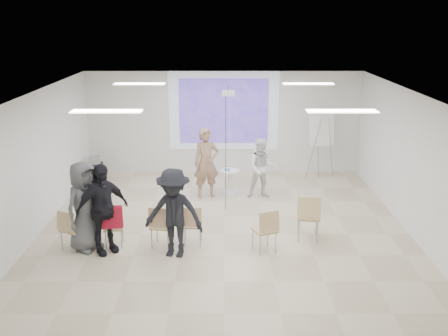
{
  "coord_description": "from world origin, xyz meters",
  "views": [
    {
      "loc": [
        -0.02,
        -9.87,
        4.54
      ],
      "look_at": [
        0.0,
        0.8,
        1.25
      ],
      "focal_mm": 40.0,
      "sensor_mm": 36.0,
      "label": 1
    }
  ],
  "objects_px": {
    "chair_far_left": "(70,227)",
    "laptop": "(162,224)",
    "audience_outer": "(84,201)",
    "player_left": "(206,159)",
    "pedestal_table": "(230,180)",
    "chair_left_mid": "(113,225)",
    "chair_right_inner": "(266,227)",
    "player_right": "(262,165)",
    "audience_left": "(102,203)",
    "audience_mid": "(174,207)",
    "chair_left_inner": "(161,224)",
    "av_cart": "(95,169)",
    "flipchart_easel": "(322,129)",
    "chair_center": "(192,222)",
    "chair_right_far": "(309,214)"
  },
  "relations": [
    {
      "from": "chair_left_inner",
      "to": "pedestal_table",
      "type": "bearing_deg",
      "value": 76.66
    },
    {
      "from": "pedestal_table",
      "to": "audience_outer",
      "type": "height_order",
      "value": "audience_outer"
    },
    {
      "from": "chair_right_inner",
      "to": "audience_mid",
      "type": "xyz_separation_m",
      "value": [
        -1.8,
        -0.12,
        0.47
      ]
    },
    {
      "from": "chair_right_inner",
      "to": "av_cart",
      "type": "relative_size",
      "value": 1.34
    },
    {
      "from": "chair_left_inner",
      "to": "audience_left",
      "type": "bearing_deg",
      "value": -159.86
    },
    {
      "from": "laptop",
      "to": "audience_left",
      "type": "relative_size",
      "value": 0.16
    },
    {
      "from": "pedestal_table",
      "to": "laptop",
      "type": "bearing_deg",
      "value": -114.65
    },
    {
      "from": "laptop",
      "to": "flipchart_easel",
      "type": "bearing_deg",
      "value": -121.36
    },
    {
      "from": "audience_left",
      "to": "flipchart_easel",
      "type": "bearing_deg",
      "value": 5.19
    },
    {
      "from": "audience_outer",
      "to": "player_left",
      "type": "bearing_deg",
      "value": -4.21
    },
    {
      "from": "chair_left_inner",
      "to": "chair_right_inner",
      "type": "bearing_deg",
      "value": 5.22
    },
    {
      "from": "chair_right_inner",
      "to": "chair_left_mid",
      "type": "bearing_deg",
      "value": 153.22
    },
    {
      "from": "player_right",
      "to": "chair_far_left",
      "type": "xyz_separation_m",
      "value": [
        -4.05,
        -3.05,
        -0.35
      ]
    },
    {
      "from": "pedestal_table",
      "to": "chair_far_left",
      "type": "relative_size",
      "value": 0.78
    },
    {
      "from": "audience_left",
      "to": "chair_center",
      "type": "bearing_deg",
      "value": -27.73
    },
    {
      "from": "laptop",
      "to": "audience_outer",
      "type": "xyz_separation_m",
      "value": [
        -1.5,
        -0.12,
        0.54
      ]
    },
    {
      "from": "chair_right_far",
      "to": "chair_left_mid",
      "type": "bearing_deg",
      "value": -168.35
    },
    {
      "from": "flipchart_easel",
      "to": "audience_left",
      "type": "bearing_deg",
      "value": -149.12
    },
    {
      "from": "pedestal_table",
      "to": "audience_outer",
      "type": "bearing_deg",
      "value": -132.16
    },
    {
      "from": "player_left",
      "to": "audience_mid",
      "type": "xyz_separation_m",
      "value": [
        -0.52,
        -3.33,
        -0.02
      ]
    },
    {
      "from": "chair_far_left",
      "to": "chair_left_inner",
      "type": "height_order",
      "value": "chair_left_inner"
    },
    {
      "from": "av_cart",
      "to": "chair_center",
      "type": "bearing_deg",
      "value": -67.87
    },
    {
      "from": "player_right",
      "to": "laptop",
      "type": "xyz_separation_m",
      "value": [
        -2.24,
        -2.86,
        -0.38
      ]
    },
    {
      "from": "chair_left_inner",
      "to": "chair_far_left",
      "type": "bearing_deg",
      "value": -165.95
    },
    {
      "from": "audience_left",
      "to": "chair_left_mid",
      "type": "bearing_deg",
      "value": 19.12
    },
    {
      "from": "player_left",
      "to": "chair_far_left",
      "type": "distance_m",
      "value": 4.09
    },
    {
      "from": "chair_left_inner",
      "to": "chair_center",
      "type": "relative_size",
      "value": 1.04
    },
    {
      "from": "audience_outer",
      "to": "audience_mid",
      "type": "bearing_deg",
      "value": -66.43
    },
    {
      "from": "player_right",
      "to": "av_cart",
      "type": "xyz_separation_m",
      "value": [
        -4.65,
        1.45,
        -0.55
      ]
    },
    {
      "from": "player_left",
      "to": "av_cart",
      "type": "xyz_separation_m",
      "value": [
        -3.23,
        1.4,
        -0.71
      ]
    },
    {
      "from": "pedestal_table",
      "to": "player_left",
      "type": "height_order",
      "value": "player_left"
    },
    {
      "from": "chair_center",
      "to": "audience_mid",
      "type": "height_order",
      "value": "audience_mid"
    },
    {
      "from": "audience_left",
      "to": "chair_right_inner",
      "type": "bearing_deg",
      "value": -37.8
    },
    {
      "from": "pedestal_table",
      "to": "chair_left_mid",
      "type": "bearing_deg",
      "value": -127.15
    },
    {
      "from": "chair_far_left",
      "to": "chair_right_far",
      "type": "xyz_separation_m",
      "value": [
        4.82,
        0.43,
        0.09
      ]
    },
    {
      "from": "player_right",
      "to": "chair_left_mid",
      "type": "height_order",
      "value": "player_right"
    },
    {
      "from": "laptop",
      "to": "player_right",
      "type": "bearing_deg",
      "value": -117.18
    },
    {
      "from": "chair_right_inner",
      "to": "chair_left_inner",
      "type": "bearing_deg",
      "value": 152.04
    },
    {
      "from": "audience_left",
      "to": "flipchart_easel",
      "type": "xyz_separation_m",
      "value": [
        5.14,
        4.7,
        0.41
      ]
    },
    {
      "from": "audience_mid",
      "to": "chair_left_mid",
      "type": "bearing_deg",
      "value": 176.76
    },
    {
      "from": "chair_far_left",
      "to": "laptop",
      "type": "relative_size",
      "value": 2.59
    },
    {
      "from": "chair_center",
      "to": "chair_left_inner",
      "type": "bearing_deg",
      "value": -169.08
    },
    {
      "from": "pedestal_table",
      "to": "chair_center",
      "type": "bearing_deg",
      "value": -104.73
    },
    {
      "from": "chair_far_left",
      "to": "audience_left",
      "type": "xyz_separation_m",
      "value": [
        0.69,
        -0.08,
        0.55
      ]
    },
    {
      "from": "audience_outer",
      "to": "flipchart_easel",
      "type": "relative_size",
      "value": 1.04
    },
    {
      "from": "chair_right_inner",
      "to": "flipchart_easel",
      "type": "bearing_deg",
      "value": 45.47
    },
    {
      "from": "player_left",
      "to": "av_cart",
      "type": "relative_size",
      "value": 3.03
    },
    {
      "from": "chair_left_inner",
      "to": "audience_outer",
      "type": "distance_m",
      "value": 1.56
    },
    {
      "from": "chair_center",
      "to": "flipchart_easel",
      "type": "relative_size",
      "value": 0.44
    },
    {
      "from": "audience_outer",
      "to": "audience_left",
      "type": "bearing_deg",
      "value": -78.55
    }
  ]
}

